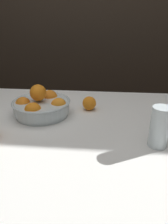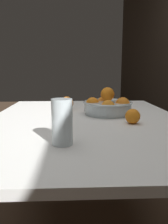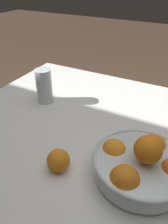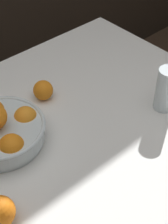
% 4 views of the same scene
% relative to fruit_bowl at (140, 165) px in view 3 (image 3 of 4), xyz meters
% --- Properties ---
extents(dining_table, '(1.34, 1.02, 0.77)m').
position_rel_fruit_bowl_xyz_m(dining_table, '(0.12, -0.13, -0.12)').
color(dining_table, white).
rests_on(dining_table, ground_plane).
extents(fruit_bowl, '(0.28, 0.28, 0.15)m').
position_rel_fruit_bowl_xyz_m(fruit_bowl, '(0.00, 0.00, 0.00)').
color(fruit_bowl, silver).
rests_on(fruit_bowl, dining_table).
extents(juice_glass, '(0.07, 0.07, 0.16)m').
position_rel_fruit_bowl_xyz_m(juice_glass, '(0.51, -0.23, 0.02)').
color(juice_glass, '#F4A314').
rests_on(juice_glass, dining_table).
extents(orange_loose_near_bowl, '(0.07, 0.07, 0.07)m').
position_rel_fruit_bowl_xyz_m(orange_loose_near_bowl, '(0.23, 0.09, -0.01)').
color(orange_loose_near_bowl, orange).
rests_on(orange_loose_near_bowl, dining_table).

